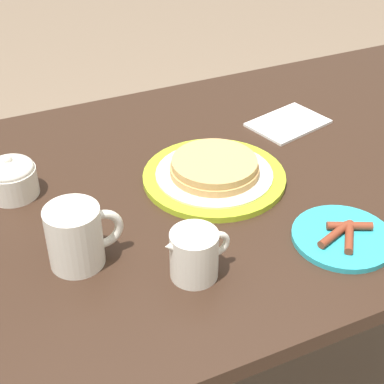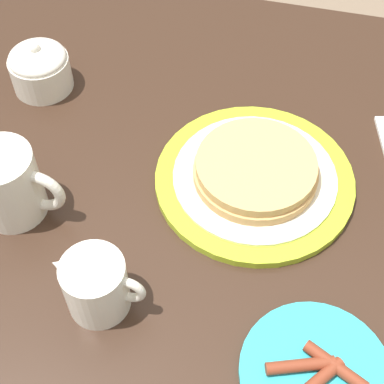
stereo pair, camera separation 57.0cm
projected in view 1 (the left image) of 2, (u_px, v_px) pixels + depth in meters
The scene contains 7 objects.
dining_table at pixel (230, 218), 1.21m from camera, with size 1.54×0.83×0.74m.
pancake_plate at pixel (214, 172), 1.12m from camera, with size 0.27×0.27×0.04m.
side_plate_bacon at pixel (343, 237), 0.98m from camera, with size 0.17×0.17×0.02m.
coffee_mug at pixel (77, 236), 0.91m from camera, with size 0.12×0.09×0.10m.
creamer_pitcher at pixel (194, 254), 0.89m from camera, with size 0.11×0.07×0.09m.
sugar_bowl at pixel (11, 177), 1.07m from camera, with size 0.09×0.09×0.08m.
napkin at pixel (288, 123), 1.31m from camera, with size 0.19×0.15×0.01m.
Camera 1 is at (-0.47, -0.84, 1.37)m, focal length 55.00 mm.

